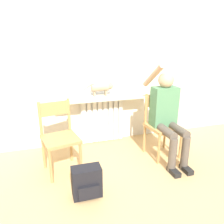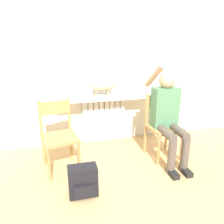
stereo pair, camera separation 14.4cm
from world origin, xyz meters
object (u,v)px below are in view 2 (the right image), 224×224
chair_left (59,135)px  backpack (83,181)px  person (168,113)px  cat (104,87)px  chair_right (162,125)px

chair_left → backpack: size_ratio=2.64×
person → cat: person is taller
chair_left → cat: (0.69, 0.54, 0.46)m
chair_left → backpack: 0.70m
chair_left → backpack: chair_left is taller
chair_right → cat: 1.01m
chair_right → backpack: size_ratio=2.64×
chair_right → backpack: bearing=-159.9°
person → cat: (-0.72, 0.66, 0.25)m
person → backpack: bearing=-157.9°
cat → backpack: bearing=-112.6°
chair_right → backpack: (-1.19, -0.60, -0.30)m
chair_left → person: size_ratio=0.67×
chair_right → person: size_ratio=0.67×
chair_right → person: bearing=-94.2°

